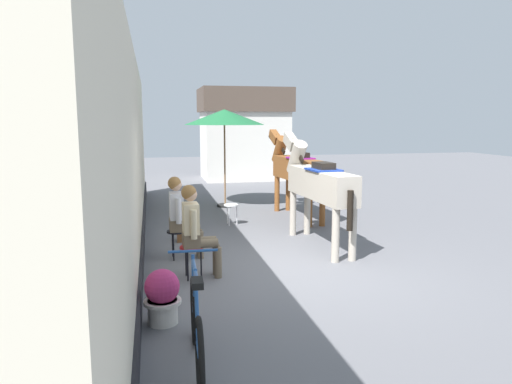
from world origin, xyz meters
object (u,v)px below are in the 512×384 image
(leaning_bicycle, at_px, (196,328))
(cafe_parasol, at_px, (224,118))
(spare_stool_white, at_px, (231,207))
(seated_visitor_near, at_px, (195,226))
(flower_planter_near, at_px, (162,295))
(satchel_bag, at_px, (180,236))
(saddled_horse_near, at_px, (318,183))
(saddled_horse_far, at_px, (296,169))
(seated_visitor_far, at_px, (180,213))

(leaning_bicycle, distance_m, cafe_parasol, 8.67)
(cafe_parasol, height_order, spare_stool_white, cafe_parasol)
(seated_visitor_near, xyz_separation_m, flower_planter_near, (-0.53, -1.53, -0.44))
(seated_visitor_near, xyz_separation_m, leaning_bicycle, (-0.24, -2.61, -0.38))
(cafe_parasol, distance_m, satchel_bag, 4.37)
(saddled_horse_near, bearing_deg, spare_stool_white, 121.93)
(saddled_horse_near, distance_m, saddled_horse_far, 2.59)
(spare_stool_white, relative_size, satchel_bag, 1.64)
(seated_visitor_far, relative_size, saddled_horse_far, 0.46)
(cafe_parasol, bearing_deg, leaning_bicycle, -100.60)
(saddled_horse_far, height_order, leaning_bicycle, saddled_horse_far)
(saddled_horse_near, bearing_deg, saddled_horse_far, 81.55)
(spare_stool_white, bearing_deg, flower_planter_near, -108.12)
(cafe_parasol, bearing_deg, spare_stool_white, -95.43)
(seated_visitor_near, distance_m, seated_visitor_far, 1.07)
(seated_visitor_far, distance_m, leaning_bicycle, 3.69)
(seated_visitor_near, xyz_separation_m, saddled_horse_far, (2.76, 3.95, 0.38))
(seated_visitor_far, xyz_separation_m, saddled_horse_far, (2.91, 2.89, 0.38))
(cafe_parasol, xyz_separation_m, satchel_bag, (-1.41, -3.47, -2.26))
(saddled_horse_near, bearing_deg, leaning_bicycle, -123.17)
(leaning_bicycle, distance_m, satchel_bag, 4.84)
(flower_planter_near, distance_m, spare_stool_white, 5.23)
(saddled_horse_near, distance_m, satchel_bag, 2.82)
(flower_planter_near, bearing_deg, spare_stool_white, 71.88)
(saddled_horse_far, xyz_separation_m, spare_stool_white, (-1.66, -0.51, -0.76))
(saddled_horse_near, height_order, satchel_bag, saddled_horse_near)
(seated_visitor_far, xyz_separation_m, flower_planter_near, (-0.38, -2.59, -0.44))
(saddled_horse_far, height_order, flower_planter_near, saddled_horse_far)
(saddled_horse_near, height_order, saddled_horse_far, same)
(seated_visitor_far, bearing_deg, leaning_bicycle, -91.38)
(saddled_horse_far, relative_size, cafe_parasol, 1.16)
(seated_visitor_near, relative_size, flower_planter_near, 2.17)
(seated_visitor_near, relative_size, cafe_parasol, 0.54)
(saddled_horse_far, bearing_deg, spare_stool_white, -162.75)
(saddled_horse_far, relative_size, flower_planter_near, 4.68)
(leaning_bicycle, bearing_deg, cafe_parasol, 79.40)
(saddled_horse_far, xyz_separation_m, cafe_parasol, (-1.44, 1.73, 1.20))
(seated_visitor_near, bearing_deg, satchel_bag, 92.50)
(saddled_horse_near, xyz_separation_m, saddled_horse_far, (0.38, 2.56, 0.00))
(seated_visitor_near, distance_m, saddled_horse_near, 2.78)
(satchel_bag, bearing_deg, spare_stool_white, -41.49)
(seated_visitor_near, bearing_deg, leaning_bicycle, -95.21)
(satchel_bag, bearing_deg, seated_visitor_far, -179.51)
(seated_visitor_near, height_order, leaning_bicycle, seated_visitor_near)
(seated_visitor_far, bearing_deg, spare_stool_white, 62.27)
(seated_visitor_near, relative_size, saddled_horse_near, 0.46)
(cafe_parasol, bearing_deg, flower_planter_near, -104.30)
(saddled_horse_far, distance_m, flower_planter_near, 6.44)
(seated_visitor_near, xyz_separation_m, saddled_horse_near, (2.38, 1.39, 0.38))
(seated_visitor_near, xyz_separation_m, cafe_parasol, (1.31, 5.69, 1.59))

